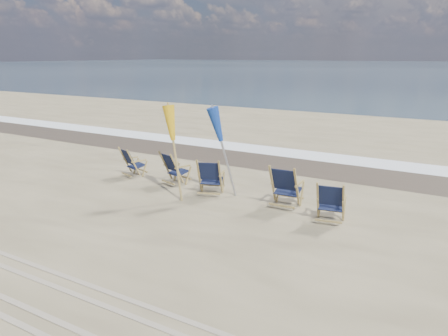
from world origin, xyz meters
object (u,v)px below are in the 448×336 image
Objects in this scene: beach_chair_2 at (220,178)px; umbrella_blue at (225,127)px; beach_chair_1 at (177,170)px; beach_chair_4 at (343,204)px; beach_chair_0 at (133,164)px; umbrella_yellow at (175,128)px; beach_chair_3 at (297,189)px.

umbrella_blue is (0.09, 0.09, 1.29)m from beach_chair_2.
beach_chair_4 is at bearing -168.83° from beach_chair_1.
beach_chair_4 is at bearing -165.44° from beach_chair_0.
beach_chair_0 is at bearing 158.67° from umbrella_yellow.
beach_chair_1 is 0.41× the size of umbrella_yellow.
beach_chair_4 reaches higher than beach_chair_0.
umbrella_blue is (-1.95, 0.09, 1.25)m from beach_chair_3.
beach_chair_2 is (1.43, -0.11, 0.02)m from beach_chair_1.
beach_chair_0 is 0.94× the size of beach_chair_4.
umbrella_blue is (1.53, -0.02, 1.31)m from beach_chair_1.
beach_chair_1 is at bearing 125.45° from umbrella_yellow.
beach_chair_3 is at bearing -164.91° from beach_chair_1.
beach_chair_1 is at bearing -23.44° from beach_chair_2.
beach_chair_0 is at bearing 16.17° from beach_chair_1.
umbrella_yellow is (-0.85, -0.71, 1.31)m from beach_chair_2.
beach_chair_1 is at bearing -15.34° from beach_chair_4.
umbrella_yellow is (-2.89, -0.71, 1.27)m from beach_chair_3.
beach_chair_3 is (2.04, -0.00, 0.04)m from beach_chair_2.
beach_chair_0 is 2.68m from umbrella_yellow.
umbrella_blue is at bearing 40.31° from umbrella_yellow.
beach_chair_1 is at bearing -161.69° from beach_chair_0.
beach_chair_0 is 1.57m from beach_chair_1.
beach_chair_3 reaches higher than beach_chair_4.
umbrella_blue reaches higher than beach_chair_0.
beach_chair_3 is (5.05, -0.13, 0.09)m from beach_chair_0.
umbrella_blue is at bearing -161.77° from beach_chair_0.
beach_chair_3 is at bearing -26.47° from beach_chair_4.
umbrella_blue is at bearing -5.14° from beach_chair_3.
beach_chair_3 is 1.23m from beach_chair_4.
beach_chair_2 reaches higher than beach_chair_0.
beach_chair_0 is 6.24m from beach_chair_4.
beach_chair_3 is at bearing 160.95° from beach_chair_2.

